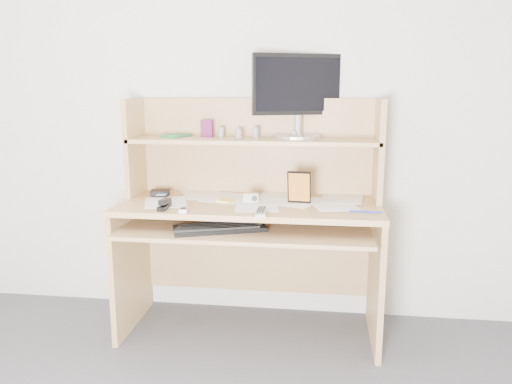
# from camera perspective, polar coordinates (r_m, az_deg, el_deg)

# --- Properties ---
(back_wall) EXTENTS (3.60, 0.04, 2.50)m
(back_wall) POSITION_cam_1_polar(r_m,az_deg,el_deg) (2.94, 0.13, 9.71)
(back_wall) COLOR beige
(back_wall) RESTS_ON floor
(desk) EXTENTS (1.40, 0.70, 1.30)m
(desk) POSITION_cam_1_polar(r_m,az_deg,el_deg) (2.78, -0.51, -1.98)
(desk) COLOR tan
(desk) RESTS_ON floor
(paper_clutter) EXTENTS (1.32, 0.54, 0.01)m
(paper_clutter) POSITION_cam_1_polar(r_m,az_deg,el_deg) (2.69, -0.76, -1.16)
(paper_clutter) COLOR white
(paper_clutter) RESTS_ON desk
(keyboard) EXTENTS (0.49, 0.31, 0.03)m
(keyboard) POSITION_cam_1_polar(r_m,az_deg,el_deg) (2.52, -4.18, -4.08)
(keyboard) COLOR black
(keyboard) RESTS_ON desk
(tv_remote) EXTENTS (0.06, 0.18, 0.02)m
(tv_remote) POSITION_cam_1_polar(r_m,az_deg,el_deg) (2.42, 0.58, -2.29)
(tv_remote) COLOR #AAABA5
(tv_remote) RESTS_ON paper_clutter
(flip_phone) EXTENTS (0.05, 0.08, 0.02)m
(flip_phone) POSITION_cam_1_polar(r_m,az_deg,el_deg) (2.50, -8.25, -1.96)
(flip_phone) COLOR #BCBCBE
(flip_phone) RESTS_ON paper_clutter
(stapler) EXTENTS (0.04, 0.14, 0.04)m
(stapler) POSITION_cam_1_polar(r_m,az_deg,el_deg) (2.59, -10.44, -1.29)
(stapler) COLOR black
(stapler) RESTS_ON paper_clutter
(wallet) EXTENTS (0.12, 0.10, 0.03)m
(wallet) POSITION_cam_1_polar(r_m,az_deg,el_deg) (2.91, -10.92, -0.06)
(wallet) COLOR black
(wallet) RESTS_ON paper_clutter
(sticky_note_pad) EXTENTS (0.10, 0.10, 0.01)m
(sticky_note_pad) POSITION_cam_1_polar(r_m,az_deg,el_deg) (2.72, -3.46, -0.99)
(sticky_note_pad) COLOR gold
(sticky_note_pad) RESTS_ON desk
(digital_camera) EXTENTS (0.09, 0.05, 0.05)m
(digital_camera) POSITION_cam_1_polar(r_m,az_deg,el_deg) (2.66, -0.62, -0.67)
(digital_camera) COLOR #BEBDC0
(digital_camera) RESTS_ON paper_clutter
(game_case) EXTENTS (0.12, 0.03, 0.17)m
(game_case) POSITION_cam_1_polar(r_m,az_deg,el_deg) (2.64, 4.96, 0.56)
(game_case) COLOR black
(game_case) RESTS_ON paper_clutter
(blue_pen) EXTENTS (0.16, 0.02, 0.01)m
(blue_pen) POSITION_cam_1_polar(r_m,az_deg,el_deg) (2.50, 12.41, -2.23)
(blue_pen) COLOR #1723AF
(blue_pen) RESTS_ON paper_clutter
(card_box) EXTENTS (0.07, 0.04, 0.10)m
(card_box) POSITION_cam_1_polar(r_m,az_deg,el_deg) (2.88, -5.65, 7.24)
(card_box) COLOR maroon
(card_box) RESTS_ON desk
(shelf_book) EXTENTS (0.16, 0.19, 0.02)m
(shelf_book) POSITION_cam_1_polar(r_m,az_deg,el_deg) (2.92, -9.12, 6.38)
(shelf_book) COLOR #2E7445
(shelf_book) RESTS_ON desk
(chip_stack_a) EXTENTS (0.04, 0.04, 0.05)m
(chip_stack_a) POSITION_cam_1_polar(r_m,az_deg,el_deg) (2.80, -2.00, 6.67)
(chip_stack_a) COLOR black
(chip_stack_a) RESTS_ON desk
(chip_stack_b) EXTENTS (0.04, 0.04, 0.06)m
(chip_stack_b) POSITION_cam_1_polar(r_m,az_deg,el_deg) (2.85, -4.01, 6.80)
(chip_stack_b) COLOR white
(chip_stack_b) RESTS_ON desk
(chip_stack_c) EXTENTS (0.05, 0.05, 0.04)m
(chip_stack_c) POSITION_cam_1_polar(r_m,az_deg,el_deg) (2.80, 4.35, 6.58)
(chip_stack_c) COLOR black
(chip_stack_c) RESTS_ON desk
(chip_stack_d) EXTENTS (0.05, 0.05, 0.06)m
(chip_stack_d) POSITION_cam_1_polar(r_m,az_deg,el_deg) (2.80, -0.06, 6.80)
(chip_stack_d) COLOR white
(chip_stack_d) RESTS_ON desk
(monitor) EXTENTS (0.50, 0.29, 0.46)m
(monitor) POSITION_cam_1_polar(r_m,az_deg,el_deg) (2.83, 4.89, 11.16)
(monitor) COLOR silver
(monitor) RESTS_ON desk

